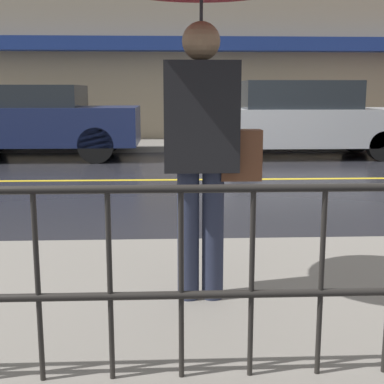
{
  "coord_description": "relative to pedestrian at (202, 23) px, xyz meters",
  "views": [
    {
      "loc": [
        -1.28,
        -8.43,
        1.39
      ],
      "look_at": [
        -1.02,
        -2.65,
        0.3
      ],
      "focal_mm": 50.0,
      "sensor_mm": 36.0,
      "label": 1
    }
  ],
  "objects": [
    {
      "name": "car_navy",
      "position": [
        -2.93,
        8.26,
        -0.98
      ],
      "size": [
        4.15,
        1.94,
        1.52
      ],
      "color": "#19234C",
      "rests_on": "ground_plane"
    },
    {
      "name": "ground_plane",
      "position": [
        1.08,
        5.29,
        -1.77
      ],
      "size": [
        80.0,
        80.0,
        0.0
      ],
      "primitive_type": "plane",
      "color": "black"
    },
    {
      "name": "lane_marking",
      "position": [
        1.08,
        5.29,
        -1.77
      ],
      "size": [
        25.2,
        0.12,
        0.01
      ],
      "color": "gold",
      "rests_on": "ground_plane"
    },
    {
      "name": "building_storefront",
      "position": [
        1.08,
        11.52,
        0.76
      ],
      "size": [
        28.0,
        0.85,
        5.05
      ],
      "color": "gray",
      "rests_on": "ground_plane"
    },
    {
      "name": "sidewalk_far",
      "position": [
        1.08,
        10.32,
        -1.71
      ],
      "size": [
        28.0,
        2.17,
        0.13
      ],
      "color": "slate",
      "rests_on": "ground_plane"
    },
    {
      "name": "sidewalk_near",
      "position": [
        1.08,
        0.08,
        -1.71
      ],
      "size": [
        28.0,
        2.53,
        0.13
      ],
      "color": "slate",
      "rests_on": "ground_plane"
    },
    {
      "name": "car_silver",
      "position": [
        2.7,
        8.26,
        -0.97
      ],
      "size": [
        4.53,
        1.77,
        1.61
      ],
      "color": "#B2B5BA",
      "rests_on": "ground_plane"
    },
    {
      "name": "pedestrian",
      "position": [
        0.0,
        0.0,
        0.0
      ],
      "size": [
        1.05,
        1.05,
        2.07
      ],
      "rotation": [
        0.0,
        0.0,
        3.14
      ],
      "color": "#23283D",
      "rests_on": "sidewalk_near"
    }
  ]
}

